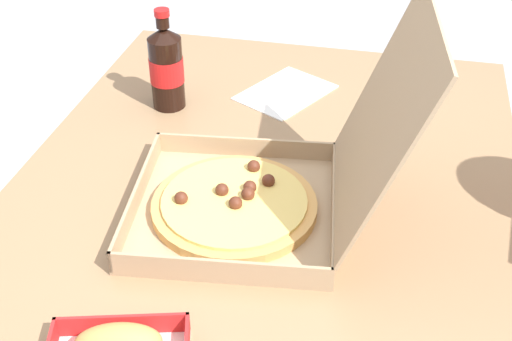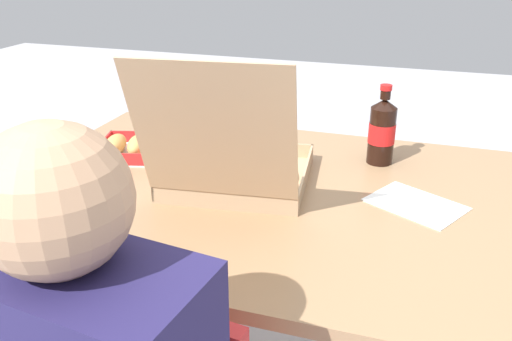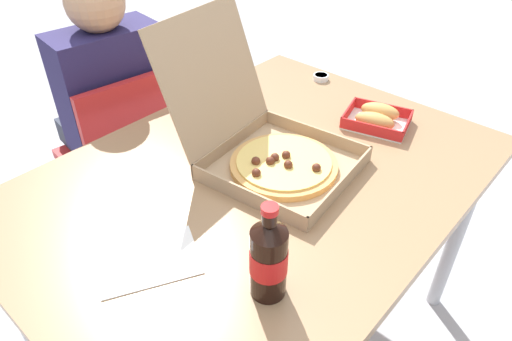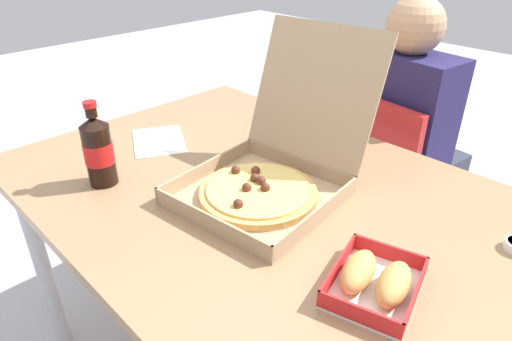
{
  "view_description": "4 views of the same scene",
  "coord_description": "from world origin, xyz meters",
  "px_view_note": "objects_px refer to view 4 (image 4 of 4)",
  "views": [
    {
      "loc": [
        0.94,
        0.2,
        1.5
      ],
      "look_at": [
        -0.01,
        -0.01,
        0.8
      ],
      "focal_mm": 46.87,
      "sensor_mm": 36.0,
      "label": 1
    },
    {
      "loc": [
        -0.37,
        1.17,
        1.34
      ],
      "look_at": [
        0.01,
        -0.01,
        0.79
      ],
      "focal_mm": 37.47,
      "sensor_mm": 36.0,
      "label": 2
    },
    {
      "loc": [
        -0.74,
        -0.65,
        1.5
      ],
      "look_at": [
        -0.01,
        0.0,
        0.77
      ],
      "focal_mm": 32.37,
      "sensor_mm": 36.0,
      "label": 3
    },
    {
      "loc": [
        0.72,
        -0.69,
        1.35
      ],
      "look_at": [
        0.01,
        0.01,
        0.79
      ],
      "focal_mm": 31.34,
      "sensor_mm": 36.0,
      "label": 4
    }
  ],
  "objects_px": {
    "pizza_box_open": "(270,172)",
    "cola_bottle": "(98,150)",
    "chair": "(388,181)",
    "bread_side_box": "(375,279)",
    "diner_person": "(407,128)",
    "paper_menu": "(159,141)"
  },
  "relations": [
    {
      "from": "pizza_box_open",
      "to": "cola_bottle",
      "type": "height_order",
      "value": "pizza_box_open"
    },
    {
      "from": "chair",
      "to": "cola_bottle",
      "type": "height_order",
      "value": "cola_bottle"
    },
    {
      "from": "chair",
      "to": "bread_side_box",
      "type": "bearing_deg",
      "value": -63.07
    },
    {
      "from": "chair",
      "to": "diner_person",
      "type": "height_order",
      "value": "diner_person"
    },
    {
      "from": "cola_bottle",
      "to": "paper_menu",
      "type": "height_order",
      "value": "cola_bottle"
    },
    {
      "from": "pizza_box_open",
      "to": "bread_side_box",
      "type": "relative_size",
      "value": 2.3
    },
    {
      "from": "chair",
      "to": "pizza_box_open",
      "type": "bearing_deg",
      "value": -87.3
    },
    {
      "from": "chair",
      "to": "pizza_box_open",
      "type": "distance_m",
      "value": 0.77
    },
    {
      "from": "diner_person",
      "to": "chair",
      "type": "bearing_deg",
      "value": -97.42
    },
    {
      "from": "pizza_box_open",
      "to": "paper_menu",
      "type": "xyz_separation_m",
      "value": [
        -0.44,
        -0.04,
        -0.05
      ]
    },
    {
      "from": "bread_side_box",
      "to": "paper_menu",
      "type": "xyz_separation_m",
      "value": [
        -0.82,
        0.07,
        -0.02
      ]
    },
    {
      "from": "chair",
      "to": "paper_menu",
      "type": "bearing_deg",
      "value": -119.06
    },
    {
      "from": "cola_bottle",
      "to": "paper_menu",
      "type": "distance_m",
      "value": 0.28
    },
    {
      "from": "paper_menu",
      "to": "bread_side_box",
      "type": "bearing_deg",
      "value": 23.18
    },
    {
      "from": "paper_menu",
      "to": "diner_person",
      "type": "bearing_deg",
      "value": 90.69
    },
    {
      "from": "pizza_box_open",
      "to": "paper_menu",
      "type": "distance_m",
      "value": 0.45
    },
    {
      "from": "bread_side_box",
      "to": "paper_menu",
      "type": "height_order",
      "value": "bread_side_box"
    },
    {
      "from": "bread_side_box",
      "to": "cola_bottle",
      "type": "distance_m",
      "value": 0.73
    },
    {
      "from": "pizza_box_open",
      "to": "bread_side_box",
      "type": "bearing_deg",
      "value": -16.49
    },
    {
      "from": "chair",
      "to": "bread_side_box",
      "type": "distance_m",
      "value": 0.96
    },
    {
      "from": "diner_person",
      "to": "bread_side_box",
      "type": "distance_m",
      "value": 0.96
    },
    {
      "from": "bread_side_box",
      "to": "cola_bottle",
      "type": "relative_size",
      "value": 1.0
    }
  ]
}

